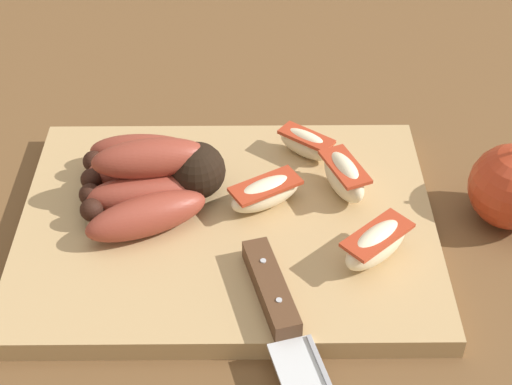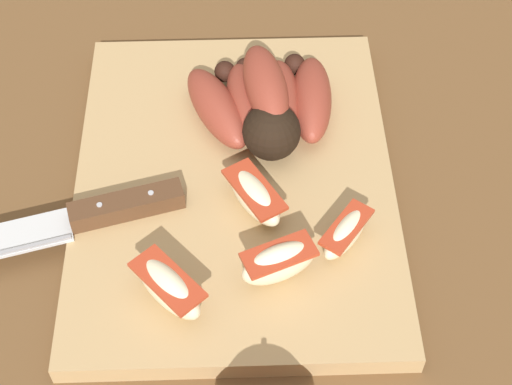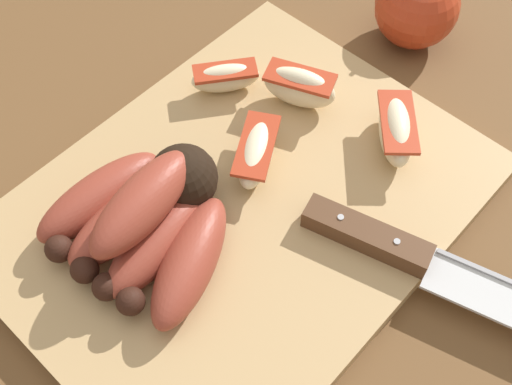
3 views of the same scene
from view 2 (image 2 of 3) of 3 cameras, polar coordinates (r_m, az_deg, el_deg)
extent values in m
plane|color=brown|center=(0.75, -2.10, 1.25)|extent=(6.00, 6.00, 0.00)
cube|color=tan|center=(0.73, -1.54, 0.67)|extent=(0.38, 0.29, 0.02)
sphere|color=black|center=(0.72, 1.11, 4.37)|extent=(0.05, 0.05, 0.05)
ellipsoid|color=brown|center=(0.77, 3.99, 6.68)|extent=(0.11, 0.05, 0.04)
sphere|color=black|center=(0.81, 2.78, 9.13)|extent=(0.02, 0.02, 0.02)
ellipsoid|color=brown|center=(0.77, 1.74, 6.49)|extent=(0.11, 0.04, 0.04)
sphere|color=black|center=(0.80, 0.84, 9.00)|extent=(0.02, 0.02, 0.02)
ellipsoid|color=brown|center=(0.76, -0.53, 6.29)|extent=(0.12, 0.06, 0.04)
sphere|color=black|center=(0.80, -0.74, 8.87)|extent=(0.02, 0.02, 0.02)
ellipsoid|color=brown|center=(0.76, -2.82, 6.08)|extent=(0.12, 0.08, 0.04)
sphere|color=black|center=(0.80, -1.98, 8.64)|extent=(0.02, 0.02, 0.02)
ellipsoid|color=brown|center=(0.74, 0.68, 7.65)|extent=(0.11, 0.06, 0.04)
cylinder|color=white|center=(0.76, 0.50, 7.95)|extent=(0.02, 0.02, 0.00)
cube|color=#51331E|center=(0.70, -9.23, -0.92)|extent=(0.05, 0.10, 0.02)
cylinder|color=#B2B2B7|center=(0.70, -7.53, -0.02)|extent=(0.01, 0.01, 0.00)
cylinder|color=#B2B2B7|center=(0.70, -11.13, -0.86)|extent=(0.00, 0.01, 0.00)
ellipsoid|color=beige|center=(0.65, 1.64, -5.07)|extent=(0.05, 0.07, 0.04)
cube|color=#B2381E|center=(0.64, 1.66, -4.44)|extent=(0.05, 0.06, 0.00)
ellipsoid|color=beige|center=(0.69, -0.12, -0.27)|extent=(0.08, 0.06, 0.03)
cube|color=#B2381E|center=(0.69, -0.12, 0.22)|extent=(0.07, 0.06, 0.00)
ellipsoid|color=beige|center=(0.67, 6.43, -2.91)|extent=(0.06, 0.05, 0.03)
cube|color=#B2381E|center=(0.67, 6.50, -2.45)|extent=(0.06, 0.05, 0.00)
ellipsoid|color=beige|center=(0.64, -6.27, -6.78)|extent=(0.07, 0.07, 0.04)
cube|color=#B2381E|center=(0.63, -6.36, -6.23)|extent=(0.07, 0.06, 0.00)
camera|label=1|loc=(0.70, -59.61, 24.44)|focal=55.25mm
camera|label=3|loc=(0.70, -23.19, 37.85)|focal=44.62mm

